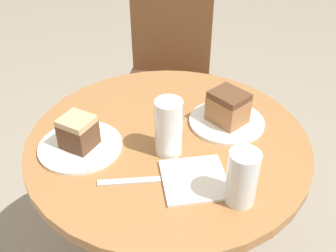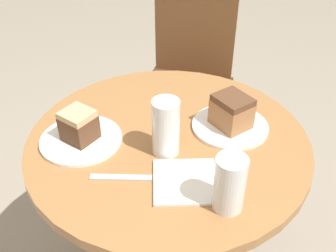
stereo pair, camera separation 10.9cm
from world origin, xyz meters
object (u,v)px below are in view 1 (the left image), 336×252
(glass_lemonade, at_px, (170,130))
(plate_far, at_px, (81,146))
(chair, at_px, (166,80))
(cake_slice_far, at_px, (78,132))
(plate_near, at_px, (227,122))
(cake_slice_near, at_px, (228,107))
(glass_water, at_px, (242,181))

(glass_lemonade, bearing_deg, plate_far, 175.01)
(chair, xyz_separation_m, glass_lemonade, (-0.01, -0.83, 0.32))
(cake_slice_far, xyz_separation_m, glass_lemonade, (0.24, -0.02, 0.02))
(plate_near, xyz_separation_m, glass_lemonade, (-0.17, -0.12, 0.06))
(cake_slice_near, relative_size, cake_slice_far, 1.20)
(glass_lemonade, relative_size, glass_water, 1.13)
(plate_far, bearing_deg, cake_slice_near, 13.95)
(chair, xyz_separation_m, cake_slice_near, (0.16, -0.71, 0.31))
(plate_near, height_order, glass_water, glass_water)
(plate_near, relative_size, plate_far, 0.97)
(chair, bearing_deg, glass_lemonade, -79.21)
(glass_water, bearing_deg, glass_lemonade, 130.54)
(cake_slice_near, distance_m, glass_lemonade, 0.21)
(chair, xyz_separation_m, plate_near, (0.16, -0.71, 0.26))
(plate_far, height_order, cake_slice_near, cake_slice_near)
(glass_water, bearing_deg, plate_near, 86.92)
(plate_far, distance_m, glass_lemonade, 0.25)
(chair, xyz_separation_m, plate_far, (-0.25, -0.81, 0.26))
(chair, distance_m, plate_near, 0.77)
(plate_far, distance_m, cake_slice_near, 0.43)
(plate_near, height_order, glass_lemonade, glass_lemonade)
(plate_near, height_order, cake_slice_far, cake_slice_far)
(cake_slice_near, bearing_deg, glass_lemonade, -144.06)
(plate_far, bearing_deg, chair, 72.65)
(chair, bearing_deg, cake_slice_far, -95.92)
(chair, distance_m, glass_water, 1.07)
(chair, relative_size, cake_slice_far, 8.37)
(plate_near, height_order, plate_far, same)
(cake_slice_far, xyz_separation_m, glass_water, (0.40, -0.20, 0.01))
(plate_far, xyz_separation_m, cake_slice_near, (0.42, 0.10, 0.05))
(plate_far, bearing_deg, plate_near, 13.95)
(chair, bearing_deg, cake_slice_near, -65.63)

